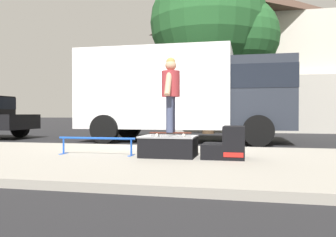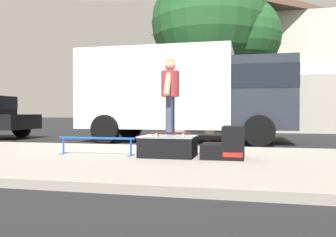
{
  "view_description": "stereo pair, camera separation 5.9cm",
  "coord_description": "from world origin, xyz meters",
  "px_view_note": "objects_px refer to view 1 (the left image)",
  "views": [
    {
      "loc": [
        2.16,
        -9.33,
        0.93
      ],
      "look_at": [
        0.41,
        -1.54,
        0.83
      ],
      "focal_mm": 37.65,
      "sensor_mm": 36.0,
      "label": 1
    },
    {
      "loc": [
        2.21,
        -9.32,
        0.93
      ],
      "look_at": [
        0.41,
        -1.54,
        0.83
      ],
      "focal_mm": 37.65,
      "sensor_mm": 36.0,
      "label": 2
    }
  ],
  "objects_px": {
    "skate_box": "(169,146)",
    "kicker_ramp": "(228,145)",
    "grind_rail": "(97,141)",
    "street_tree_main": "(215,26)",
    "skater_kid": "(171,88)",
    "skateboard": "(171,133)",
    "box_truck": "(185,91)"
  },
  "relations": [
    {
      "from": "skate_box",
      "to": "kicker_ramp",
      "type": "bearing_deg",
      "value": -0.02
    },
    {
      "from": "grind_rail",
      "to": "street_tree_main",
      "type": "bearing_deg",
      "value": 81.79
    },
    {
      "from": "street_tree_main",
      "to": "skater_kid",
      "type": "bearing_deg",
      "value": -89.7
    },
    {
      "from": "skate_box",
      "to": "skateboard",
      "type": "bearing_deg",
      "value": -26.08
    },
    {
      "from": "skateboard",
      "to": "street_tree_main",
      "type": "relative_size",
      "value": 0.1
    },
    {
      "from": "grind_rail",
      "to": "skater_kid",
      "type": "distance_m",
      "value": 1.82
    },
    {
      "from": "kicker_ramp",
      "to": "skateboard",
      "type": "distance_m",
      "value": 1.08
    },
    {
      "from": "grind_rail",
      "to": "skateboard",
      "type": "height_order",
      "value": "skateboard"
    },
    {
      "from": "skateboard",
      "to": "street_tree_main",
      "type": "xyz_separation_m",
      "value": [
        -0.05,
        10.08,
        4.46
      ]
    },
    {
      "from": "grind_rail",
      "to": "box_truck",
      "type": "bearing_deg",
      "value": 79.82
    },
    {
      "from": "box_truck",
      "to": "grind_rail",
      "type": "bearing_deg",
      "value": -100.18
    },
    {
      "from": "skater_kid",
      "to": "skate_box",
      "type": "bearing_deg",
      "value": 153.92
    },
    {
      "from": "grind_rail",
      "to": "street_tree_main",
      "type": "height_order",
      "value": "street_tree_main"
    },
    {
      "from": "kicker_ramp",
      "to": "skateboard",
      "type": "bearing_deg",
      "value": -178.92
    },
    {
      "from": "skater_kid",
      "to": "street_tree_main",
      "type": "height_order",
      "value": "street_tree_main"
    },
    {
      "from": "skateboard",
      "to": "box_truck",
      "type": "xyz_separation_m",
      "value": [
        -0.6,
        5.06,
        1.13
      ]
    },
    {
      "from": "skate_box",
      "to": "kicker_ramp",
      "type": "height_order",
      "value": "kicker_ramp"
    },
    {
      "from": "skate_box",
      "to": "skater_kid",
      "type": "height_order",
      "value": "skater_kid"
    },
    {
      "from": "grind_rail",
      "to": "skateboard",
      "type": "distance_m",
      "value": 1.52
    },
    {
      "from": "kicker_ramp",
      "to": "street_tree_main",
      "type": "xyz_separation_m",
      "value": [
        -1.11,
        10.06,
        4.66
      ]
    },
    {
      "from": "skater_kid",
      "to": "box_truck",
      "type": "distance_m",
      "value": 5.1
    },
    {
      "from": "grind_rail",
      "to": "skater_kid",
      "type": "bearing_deg",
      "value": -0.55
    },
    {
      "from": "kicker_ramp",
      "to": "skateboard",
      "type": "relative_size",
      "value": 0.96
    },
    {
      "from": "skate_box",
      "to": "box_truck",
      "type": "xyz_separation_m",
      "value": [
        -0.56,
        5.04,
        1.37
      ]
    },
    {
      "from": "grind_rail",
      "to": "street_tree_main",
      "type": "relative_size",
      "value": 0.2
    },
    {
      "from": "box_truck",
      "to": "street_tree_main",
      "type": "relative_size",
      "value": 0.87
    },
    {
      "from": "kicker_ramp",
      "to": "skater_kid",
      "type": "distance_m",
      "value": 1.49
    },
    {
      "from": "skater_kid",
      "to": "box_truck",
      "type": "relative_size",
      "value": 0.2
    },
    {
      "from": "skater_kid",
      "to": "street_tree_main",
      "type": "relative_size",
      "value": 0.18
    },
    {
      "from": "skate_box",
      "to": "street_tree_main",
      "type": "xyz_separation_m",
      "value": [
        -0.01,
        10.06,
        4.7
      ]
    },
    {
      "from": "skater_kid",
      "to": "street_tree_main",
      "type": "bearing_deg",
      "value": 90.3
    },
    {
      "from": "kicker_ramp",
      "to": "box_truck",
      "type": "height_order",
      "value": "box_truck"
    }
  ]
}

